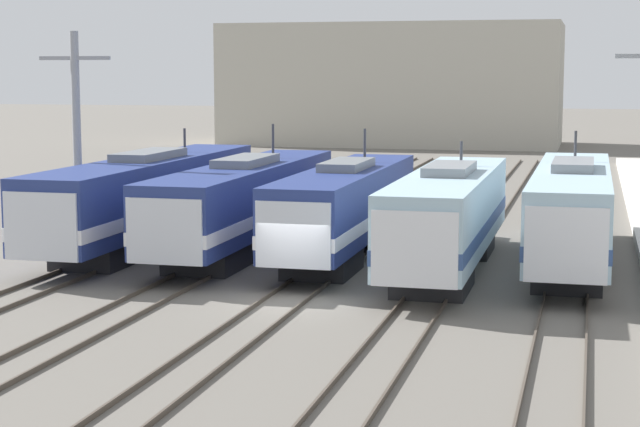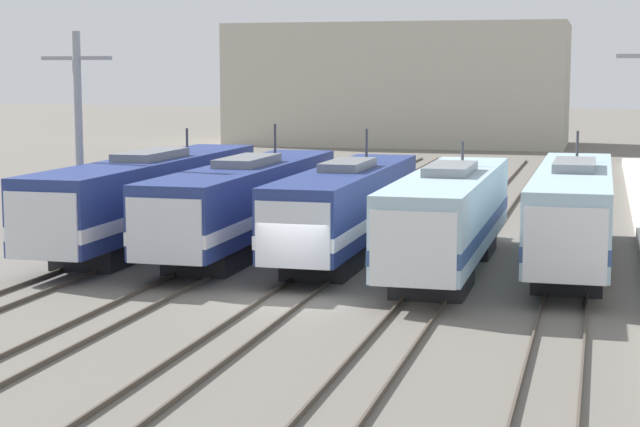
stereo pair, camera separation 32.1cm
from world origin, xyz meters
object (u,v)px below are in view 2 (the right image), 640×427
(locomotive_far_right, at_px, (573,213))
(locomotive_center_left, at_px, (244,203))
(locomotive_center_right, at_px, (448,218))
(locomotive_center, at_px, (345,209))
(catenary_tower_left, at_px, (79,137))
(locomotive_far_left, at_px, (146,198))

(locomotive_far_right, bearing_deg, locomotive_center_left, 178.63)
(locomotive_center_right, bearing_deg, locomotive_center, 154.72)
(locomotive_center_left, bearing_deg, catenary_tower_left, -165.25)
(locomotive_center, relative_size, locomotive_center_right, 1.00)
(catenary_tower_left, bearing_deg, locomotive_far_left, 39.85)
(locomotive_center_left, distance_m, locomotive_center, 4.59)
(locomotive_center_left, height_order, locomotive_center, locomotive_center_left)
(locomotive_far_left, height_order, locomotive_far_right, locomotive_far_right)
(locomotive_center_left, relative_size, locomotive_far_right, 1.04)
(locomotive_center, xyz_separation_m, catenary_tower_left, (-11.31, -1.16, 2.82))
(locomotive_far_left, xyz_separation_m, locomotive_far_right, (18.20, -0.39, -0.00))
(locomotive_center, height_order, catenary_tower_left, catenary_tower_left)
(locomotive_center_left, bearing_deg, locomotive_far_right, -1.37)
(locomotive_far_left, xyz_separation_m, catenary_tower_left, (-2.21, -1.85, 2.73))
(locomotive_far_left, height_order, catenary_tower_left, catenary_tower_left)
(locomotive_far_right, bearing_deg, locomotive_far_left, 178.76)
(locomotive_center_right, relative_size, locomotive_far_right, 0.93)
(locomotive_center_left, distance_m, locomotive_center_right, 9.51)
(locomotive_center_left, bearing_deg, locomotive_center_right, -16.94)
(locomotive_center, relative_size, catenary_tower_left, 1.76)
(locomotive_far_right, distance_m, catenary_tower_left, 20.65)
(locomotive_center_left, xyz_separation_m, locomotive_center, (4.55, -0.62, -0.01))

